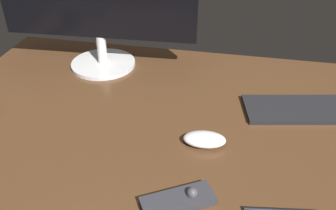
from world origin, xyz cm
name	(u,v)px	position (x,y,z in cm)	size (l,w,h in cm)	color
desk	(181,119)	(0.00, 0.00, 1.00)	(140.00, 84.00, 2.00)	#4C301C
keyboard	(317,109)	(37.19, 10.29, 2.65)	(40.35, 13.26, 1.30)	black
computer_mouse	(205,139)	(7.82, -10.59, 3.56)	(10.63, 6.04, 3.12)	silver
media_remote	(179,200)	(4.96, -30.65, 3.00)	(16.03, 12.73, 3.39)	#2D2D33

